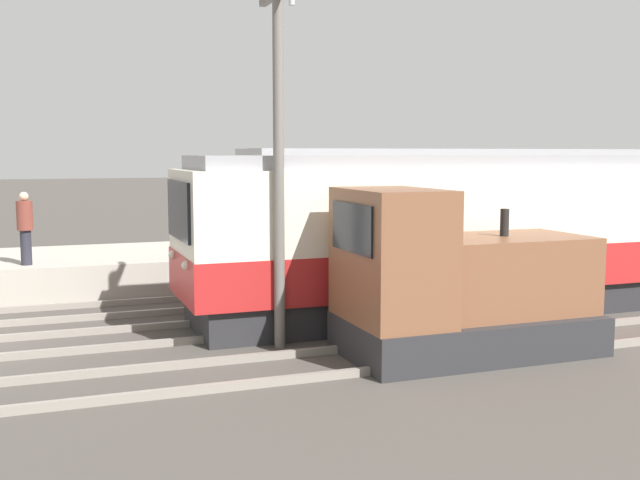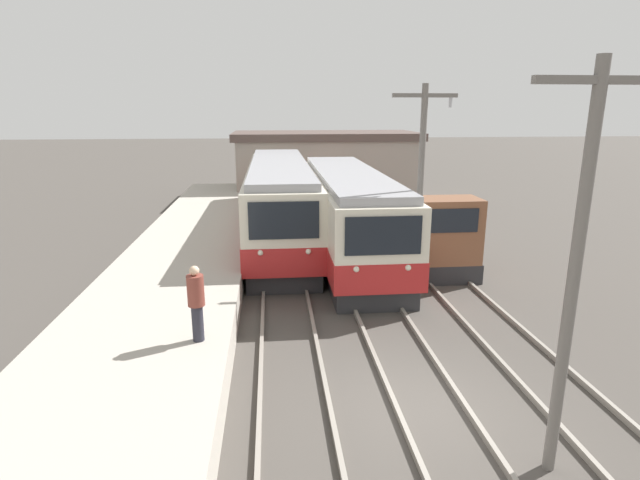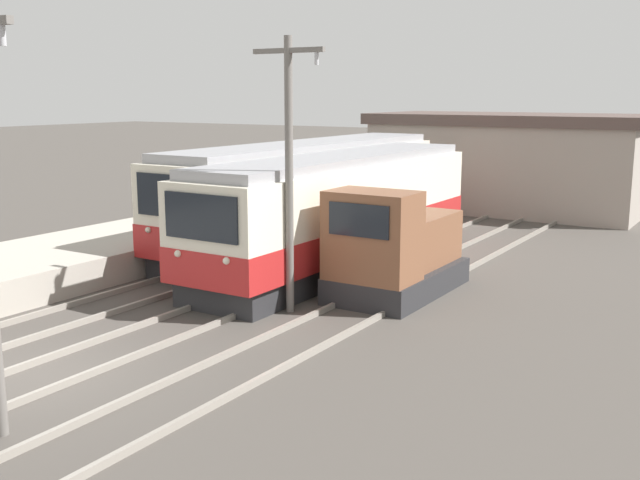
% 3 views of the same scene
% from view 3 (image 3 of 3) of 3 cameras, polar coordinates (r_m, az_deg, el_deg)
% --- Properties ---
extents(ground_plane, '(200.00, 200.00, 0.00)m').
position_cam_3_polar(ground_plane, '(15.82, -20.89, -9.70)').
color(ground_plane, '#47423D').
extents(track_center, '(1.54, 60.00, 0.14)m').
position_cam_3_polar(track_center, '(15.65, -20.45, -9.63)').
color(track_center, gray).
rests_on(track_center, ground).
extents(track_right, '(1.54, 60.00, 0.14)m').
position_cam_3_polar(track_right, '(13.52, -12.46, -12.49)').
color(track_right, gray).
rests_on(track_right, ground).
extents(commuter_train_left, '(2.84, 14.88, 3.72)m').
position_cam_3_polar(commuter_train_left, '(27.24, -0.75, 3.29)').
color(commuter_train_left, '#28282B').
rests_on(commuter_train_left, ground).
extents(commuter_train_center, '(2.84, 13.34, 3.56)m').
position_cam_3_polar(commuter_train_center, '(23.62, 1.57, 1.92)').
color(commuter_train_center, '#28282B').
rests_on(commuter_train_center, ground).
extents(shunting_locomotive, '(2.40, 4.59, 3.00)m').
position_cam_3_polar(shunting_locomotive, '(20.41, 5.70, -0.88)').
color(shunting_locomotive, '#28282B').
rests_on(shunting_locomotive, ground).
extents(catenary_mast_mid, '(2.00, 0.20, 6.78)m').
position_cam_3_polar(catenary_mast_mid, '(18.34, -2.35, 5.71)').
color(catenary_mast_mid, slate).
rests_on(catenary_mast_mid, ground).
extents(station_building, '(12.60, 6.30, 4.50)m').
position_cam_3_polar(station_building, '(36.63, 14.21, 5.82)').
color(station_building, gray).
rests_on(station_building, ground).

